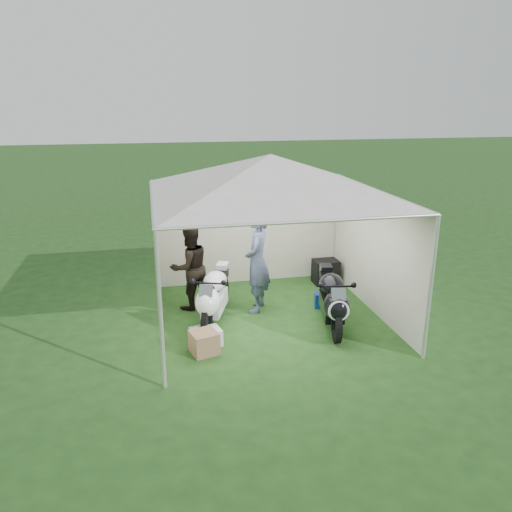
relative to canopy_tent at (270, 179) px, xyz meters
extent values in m
plane|color=#1C3D15|center=(0.00, -0.03, -2.58)|extent=(80.00, 80.00, 0.00)
cylinder|color=silver|center=(-2.00, -2.03, -1.43)|extent=(0.06, 0.06, 2.30)
cylinder|color=silver|center=(2.00, -2.03, -1.43)|extent=(0.06, 0.06, 2.30)
cylinder|color=silver|center=(-2.00, 1.97, -1.43)|extent=(0.06, 0.06, 2.30)
cylinder|color=silver|center=(2.00, 1.97, -1.43)|extent=(0.06, 0.06, 2.30)
cube|color=beige|center=(0.00, 1.97, -1.43)|extent=(4.00, 0.02, 2.30)
cube|color=beige|center=(-2.00, -0.03, -1.43)|extent=(0.02, 4.00, 2.30)
cube|color=beige|center=(2.00, -0.03, -1.43)|extent=(0.02, 4.00, 2.30)
pyramid|color=silver|center=(0.00, -0.03, 0.07)|extent=(5.66, 5.66, 0.70)
cube|color=#99A5B7|center=(-1.65, 1.95, -0.73)|extent=(0.22, 0.02, 0.28)
cube|color=#99A5B7|center=(-1.30, 1.95, -0.73)|extent=(0.22, 0.02, 0.28)
cube|color=#99A5B7|center=(-0.95, 1.95, -0.73)|extent=(0.22, 0.01, 0.28)
cube|color=#99A5B7|center=(-0.60, 1.95, -0.73)|extent=(0.22, 0.01, 0.28)
cube|color=#99A5B7|center=(-1.65, 1.95, -1.03)|extent=(0.22, 0.02, 0.28)
cube|color=#99A5B7|center=(-1.30, 1.95, -1.03)|extent=(0.22, 0.01, 0.28)
cube|color=#99A5B7|center=(-0.95, 1.95, -1.03)|extent=(0.22, 0.02, 0.28)
cube|color=#99A5B7|center=(-0.60, 1.95, -1.03)|extent=(0.22, 0.01, 0.28)
cylinder|color=#D8590C|center=(0.20, 1.94, -0.63)|extent=(3.20, 0.02, 0.02)
cylinder|color=black|center=(-1.22, -0.57, -2.29)|extent=(0.28, 0.57, 0.57)
cylinder|color=black|center=(-0.78, 0.69, -2.29)|extent=(0.33, 0.59, 0.57)
cube|color=white|center=(-1.02, 0.01, -2.21)|extent=(0.61, 0.96, 0.29)
ellipsoid|color=white|center=(-1.19, -0.48, -1.98)|extent=(0.60, 0.68, 0.48)
ellipsoid|color=white|center=(-0.98, 0.10, -1.83)|extent=(0.59, 0.70, 0.34)
cube|color=black|center=(-0.86, 0.46, -1.89)|extent=(0.43, 0.62, 0.13)
cube|color=white|center=(-0.75, 0.76, -1.81)|extent=(0.29, 0.34, 0.17)
cube|color=black|center=(-0.89, 0.37, -2.05)|extent=(0.27, 0.53, 0.10)
cube|color=#3F474C|center=(-1.23, -0.59, -1.73)|extent=(0.26, 0.21, 0.20)
cylinder|color=black|center=(0.86, -1.22, -2.28)|extent=(0.21, 0.59, 0.58)
cylinder|color=black|center=(1.14, 0.12, -2.28)|extent=(0.26, 0.60, 0.58)
cube|color=black|center=(0.99, -0.60, -2.20)|extent=(0.51, 0.97, 0.29)
ellipsoid|color=black|center=(0.88, -1.13, -1.97)|extent=(0.55, 0.66, 0.49)
ellipsoid|color=black|center=(1.01, -0.50, -1.81)|extent=(0.54, 0.68, 0.34)
cube|color=black|center=(1.09, -0.12, -1.87)|extent=(0.37, 0.62, 0.14)
cube|color=black|center=(1.16, 0.19, -1.80)|extent=(0.27, 0.33, 0.18)
cube|color=maroon|center=(1.07, -0.22, -2.04)|extent=(0.20, 0.54, 0.10)
cube|color=#3F474C|center=(0.86, -1.24, -1.72)|extent=(0.26, 0.19, 0.21)
cylinder|color=white|center=(0.84, -1.33, -1.97)|extent=(0.35, 0.09, 0.35)
cube|color=blue|center=(1.16, 0.21, -2.43)|extent=(0.43, 0.31, 0.29)
imported|color=black|center=(-1.38, 0.73, -1.75)|extent=(0.99, 0.89, 1.65)
imported|color=slate|center=(-0.15, 0.36, -1.60)|extent=(0.70, 0.83, 1.95)
cube|color=black|center=(1.63, 1.47, -2.31)|extent=(0.53, 0.43, 0.53)
cube|color=silver|center=(-1.25, -0.90, -2.43)|extent=(0.49, 0.42, 0.28)
cube|color=#896448|center=(-1.34, -1.14, -2.40)|extent=(0.49, 0.49, 0.36)
cube|color=silver|center=(-1.37, -0.66, -2.47)|extent=(0.34, 0.32, 0.21)
camera|label=1|loc=(-2.02, -8.32, 1.31)|focal=35.00mm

